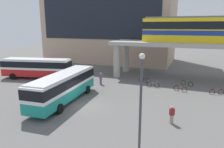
{
  "coord_description": "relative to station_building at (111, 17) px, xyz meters",
  "views": [
    {
      "loc": [
        10.41,
        -18.39,
        8.3
      ],
      "look_at": [
        0.64,
        6.42,
        2.2
      ],
      "focal_mm": 33.58,
      "sensor_mm": 36.0,
      "label": 1
    }
  ],
  "objects": [
    {
      "name": "ground_plane",
      "position": [
        8.99,
        -19.9,
        -10.39
      ],
      "size": [
        120.0,
        120.0,
        0.0
      ],
      "primitive_type": "plane",
      "color": "#605E5B"
    },
    {
      "name": "station_building",
      "position": [
        0.0,
        0.0,
        0.0
      ],
      "size": [
        29.48,
        14.93,
        20.78
      ],
      "color": "tan",
      "rests_on": "ground_plane"
    },
    {
      "name": "elevated_platform",
      "position": [
        21.68,
        -13.84,
        -5.33
      ],
      "size": [
        30.47,
        6.46,
        5.89
      ],
      "color": "#ADA89E",
      "rests_on": "ground_plane"
    },
    {
      "name": "train",
      "position": [
        21.13,
        -13.84,
        -2.54
      ],
      "size": [
        19.25,
        2.96,
        3.84
      ],
      "color": "yellow",
      "rests_on": "elevated_platform"
    },
    {
      "name": "bus_main",
      "position": [
        6.28,
        -29.48,
        -8.4
      ],
      "size": [
        3.31,
        11.19,
        3.22
      ],
      "color": "teal",
      "rests_on": "ground_plane"
    },
    {
      "name": "bus_secondary",
      "position": [
        -4.02,
        -21.96,
        -8.4
      ],
      "size": [
        11.33,
        4.95,
        3.22
      ],
      "color": "red",
      "rests_on": "ground_plane"
    },
    {
      "name": "bicycle_brown",
      "position": [
        18.13,
        -20.79,
        -10.03
      ],
      "size": [
        1.75,
        0.51,
        1.04
      ],
      "color": "black",
      "rests_on": "ground_plane"
    },
    {
      "name": "bicycle_silver",
      "position": [
        14.45,
        -20.2,
        -10.03
      ],
      "size": [
        1.79,
        0.11,
        1.04
      ],
      "color": "black",
      "rests_on": "ground_plane"
    },
    {
      "name": "bicycle_black",
      "position": [
        12.8,
        -18.07,
        -10.03
      ],
      "size": [
        1.78,
        0.28,
        1.04
      ],
      "color": "black",
      "rests_on": "ground_plane"
    },
    {
      "name": "bicycle_green",
      "position": [
        18.81,
        -17.67,
        -10.03
      ],
      "size": [
        1.68,
        0.74,
        1.04
      ],
      "color": "black",
      "rests_on": "ground_plane"
    },
    {
      "name": "bicycle_red",
      "position": [
        22.4,
        -20.46,
        -10.03
      ],
      "size": [
        1.73,
        0.59,
        1.04
      ],
      "color": "black",
      "rests_on": "ground_plane"
    },
    {
      "name": "pedestrian_by_bike_rack",
      "position": [
        7.05,
        -21.4,
        -9.55
      ],
      "size": [
        0.44,
        0.32,
        1.78
      ],
      "color": "#724C8C",
      "rests_on": "ground_plane"
    },
    {
      "name": "pedestrian_walking_across",
      "position": [
        18.05,
        -30.67,
        -9.64
      ],
      "size": [
        0.47,
        0.46,
        1.61
      ],
      "color": "gray",
      "rests_on": "ground_plane"
    },
    {
      "name": "lamp_post",
      "position": [
        16.63,
        -36.52,
        -6.42
      ],
      "size": [
        0.36,
        0.36,
        6.79
      ],
      "color": "#3F3F44",
      "rests_on": "ground_plane"
    }
  ]
}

